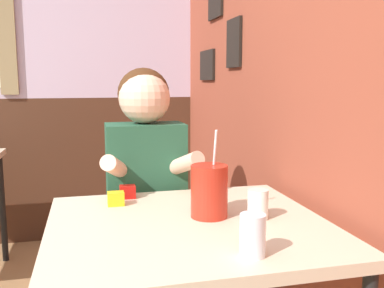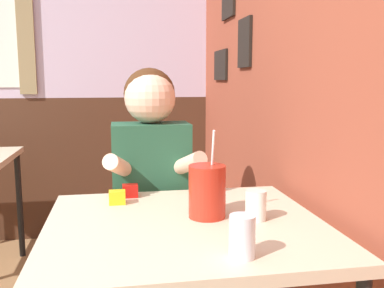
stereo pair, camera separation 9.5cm
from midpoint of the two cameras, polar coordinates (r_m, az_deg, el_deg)
brick_wall_right at (r=2.29m, az=6.51°, el=11.40°), size 0.08×4.43×2.70m
back_wall at (r=3.46m, az=-24.71°, el=9.81°), size 5.77×0.09×2.70m
main_table at (r=1.43m, az=-2.38°, el=-13.36°), size 0.89×0.81×0.78m
person_seated at (r=1.95m, az=-7.54°, el=-7.51°), size 0.42×0.42×1.29m
cocktail_pitcher at (r=1.43m, az=0.41°, el=-6.30°), size 0.12×0.12×0.30m
glass_near_pitcher at (r=1.14m, az=5.67°, el=-12.04°), size 0.07×0.07×0.11m
glass_center at (r=1.43m, az=6.88°, el=-7.97°), size 0.07×0.07×0.10m
condiment_ketchup at (r=1.70m, az=-10.19°, el=-6.31°), size 0.06×0.04×0.05m
condiment_mustard at (r=1.61m, az=-11.81°, el=-7.16°), size 0.06×0.04×0.05m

